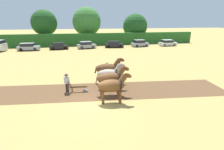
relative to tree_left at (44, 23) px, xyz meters
name	(u,v)px	position (x,y,z in m)	size (l,w,h in m)	color
ground_plane	(92,105)	(7.68, -36.25, -5.33)	(240.00, 240.00, 0.00)	#A88E4C
plowed_furrow_strip	(58,92)	(5.11, -33.30, -5.33)	(29.28, 4.07, 0.01)	brown
hedgerow	(77,40)	(7.68, -4.19, -3.87)	(61.26, 1.22, 2.91)	#286023
tree_left	(44,23)	(0.00, 0.00, 0.00)	(6.29, 6.29, 8.48)	#4C3823
tree_center_left	(87,22)	(10.55, 0.33, 0.24)	(7.38, 7.38, 9.26)	#4C3823
tree_center	(135,26)	(23.60, -0.76, -0.95)	(6.59, 6.59, 7.68)	#4C3823
draft_horse_lead_left	(113,86)	(9.31, -36.07, -4.00)	(2.65, 1.19, 2.34)	brown
draft_horse_lead_right	(111,78)	(9.49, -34.59, -3.92)	(2.84, 1.17, 2.46)	brown
draft_horse_trail_left	(110,74)	(9.68, -33.11, -4.02)	(2.70, 1.13, 2.36)	#B2A38E
draft_horse_trail_right	(108,68)	(9.86, -31.63, -3.91)	(3.00, 1.31, 2.52)	brown
plow	(80,88)	(7.00, -33.53, -5.01)	(1.73, 0.54, 1.13)	#4C331E
farmer_at_plow	(67,82)	(5.93, -33.35, -4.40)	(0.49, 0.46, 1.61)	#38332D
farmer_beside_team	(107,69)	(10.01, -30.19, -4.35)	(0.55, 0.44, 1.68)	#38332D
parked_car_left	(28,47)	(-2.30, -9.21, -4.60)	(4.32, 1.89, 1.51)	#9E9EA8
parked_car_center_left	(59,46)	(3.63, -9.01, -4.63)	(3.96, 2.06, 1.46)	black
parked_car_center	(86,45)	(9.48, -9.05, -4.60)	(4.21, 2.51, 1.52)	#9E9EA8
parked_car_center_right	(114,44)	(15.73, -8.96, -4.62)	(4.41, 2.47, 1.48)	black
parked_car_right	(140,43)	(22.00, -8.81, -4.58)	(4.13, 2.29, 1.58)	#9E9EA8
parked_car_far_right	(168,43)	(29.06, -9.09, -4.63)	(4.26, 1.93, 1.46)	silver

